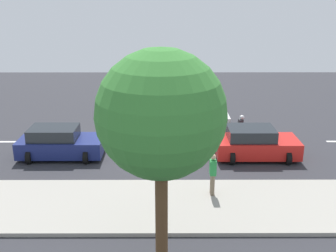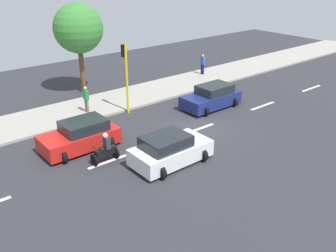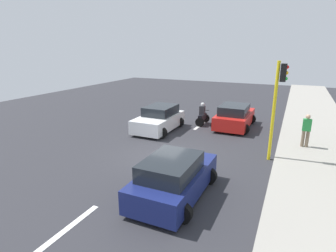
{
  "view_description": "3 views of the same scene",
  "coord_description": "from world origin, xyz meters",
  "px_view_note": "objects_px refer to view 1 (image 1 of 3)",
  "views": [
    {
      "loc": [
        20.57,
        2.12,
        7.72
      ],
      "look_at": [
        0.5,
        2.17,
        1.07
      ],
      "focal_mm": 43.28,
      "sensor_mm": 36.0,
      "label": 1
    },
    {
      "loc": [
        -14.26,
        13.92,
        9.08
      ],
      "look_at": [
        -0.51,
        2.71,
        1.15
      ],
      "focal_mm": 39.84,
      "sensor_mm": 36.0,
      "label": 2
    },
    {
      "loc": [
        5.49,
        -10.99,
        5.04
      ],
      "look_at": [
        -0.26,
        1.39,
        1.11
      ],
      "focal_mm": 29.3,
      "sensor_mm": 36.0,
      "label": 3
    }
  ],
  "objects_px": {
    "car_dark_blue": "(60,143)",
    "motorcycle": "(242,131)",
    "car_red": "(255,143)",
    "traffic_light_corner": "(158,116)",
    "pedestrian_near_signal": "(213,173)",
    "street_tree_north": "(161,115)",
    "car_white": "(196,118)"
  },
  "relations": [
    {
      "from": "car_red",
      "to": "street_tree_north",
      "type": "distance_m",
      "value": 10.18
    },
    {
      "from": "motorcycle",
      "to": "pedestrian_near_signal",
      "type": "distance_m",
      "value": 6.59
    },
    {
      "from": "car_white",
      "to": "motorcycle",
      "type": "relative_size",
      "value": 2.57
    },
    {
      "from": "car_white",
      "to": "traffic_light_corner",
      "type": "xyz_separation_m",
      "value": [
        6.85,
        -2.07,
        2.22
      ]
    },
    {
      "from": "car_dark_blue",
      "to": "traffic_light_corner",
      "type": "bearing_deg",
      "value": 60.21
    },
    {
      "from": "car_red",
      "to": "motorcycle",
      "type": "bearing_deg",
      "value": -172.93
    },
    {
      "from": "car_dark_blue",
      "to": "pedestrian_near_signal",
      "type": "height_order",
      "value": "pedestrian_near_signal"
    },
    {
      "from": "car_red",
      "to": "street_tree_north",
      "type": "bearing_deg",
      "value": -28.38
    },
    {
      "from": "car_white",
      "to": "car_red",
      "type": "distance_m",
      "value": 4.9
    },
    {
      "from": "pedestrian_near_signal",
      "to": "traffic_light_corner",
      "type": "distance_m",
      "value": 3.18
    },
    {
      "from": "car_dark_blue",
      "to": "traffic_light_corner",
      "type": "distance_m",
      "value": 6.04
    },
    {
      "from": "motorcycle",
      "to": "car_white",
      "type": "bearing_deg",
      "value": -131.62
    },
    {
      "from": "car_dark_blue",
      "to": "pedestrian_near_signal",
      "type": "distance_m",
      "value": 8.19
    },
    {
      "from": "car_white",
      "to": "traffic_light_corner",
      "type": "bearing_deg",
      "value": -16.84
    },
    {
      "from": "motorcycle",
      "to": "street_tree_north",
      "type": "height_order",
      "value": "street_tree_north"
    },
    {
      "from": "car_dark_blue",
      "to": "street_tree_north",
      "type": "distance_m",
      "value": 10.54
    },
    {
      "from": "car_red",
      "to": "motorcycle",
      "type": "relative_size",
      "value": 2.6
    },
    {
      "from": "motorcycle",
      "to": "traffic_light_corner",
      "type": "height_order",
      "value": "traffic_light_corner"
    },
    {
      "from": "motorcycle",
      "to": "pedestrian_near_signal",
      "type": "bearing_deg",
      "value": -20.21
    },
    {
      "from": "car_dark_blue",
      "to": "motorcycle",
      "type": "height_order",
      "value": "motorcycle"
    },
    {
      "from": "car_red",
      "to": "pedestrian_near_signal",
      "type": "relative_size",
      "value": 2.36
    },
    {
      "from": "motorcycle",
      "to": "traffic_light_corner",
      "type": "relative_size",
      "value": 0.34
    },
    {
      "from": "car_white",
      "to": "car_red",
      "type": "bearing_deg",
      "value": 32.1
    },
    {
      "from": "car_white",
      "to": "motorcycle",
      "type": "height_order",
      "value": "motorcycle"
    },
    {
      "from": "car_white",
      "to": "pedestrian_near_signal",
      "type": "relative_size",
      "value": 2.32
    },
    {
      "from": "traffic_light_corner",
      "to": "street_tree_north",
      "type": "distance_m",
      "value": 5.82
    },
    {
      "from": "motorcycle",
      "to": "traffic_light_corner",
      "type": "bearing_deg",
      "value": -42.87
    },
    {
      "from": "car_dark_blue",
      "to": "motorcycle",
      "type": "relative_size",
      "value": 2.66
    },
    {
      "from": "car_dark_blue",
      "to": "street_tree_north",
      "type": "xyz_separation_m",
      "value": [
        8.35,
        5.09,
        3.94
      ]
    },
    {
      "from": "car_red",
      "to": "car_dark_blue",
      "type": "xyz_separation_m",
      "value": [
        -0.09,
        -9.55,
        -0.0
      ]
    },
    {
      "from": "car_white",
      "to": "motorcycle",
      "type": "distance_m",
      "value": 3.14
    },
    {
      "from": "car_dark_blue",
      "to": "car_red",
      "type": "bearing_deg",
      "value": 89.45
    }
  ]
}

